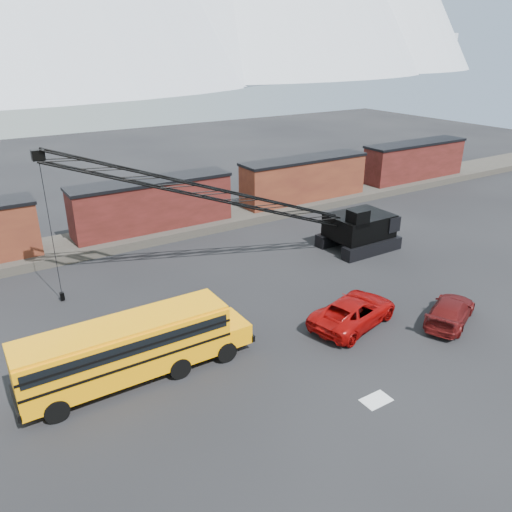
{
  "coord_description": "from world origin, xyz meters",
  "views": [
    {
      "loc": [
        -14.12,
        -16.77,
        15.2
      ],
      "look_at": [
        1.12,
        7.43,
        3.0
      ],
      "focal_mm": 35.0,
      "sensor_mm": 36.0,
      "label": 1
    }
  ],
  "objects_px": {
    "school_bus": "(133,347)",
    "maroon_suv": "(450,311)",
    "red_pickup": "(354,311)",
    "crawler_crane": "(222,196)"
  },
  "relations": [
    {
      "from": "school_bus",
      "to": "red_pickup",
      "type": "height_order",
      "value": "school_bus"
    },
    {
      "from": "school_bus",
      "to": "maroon_suv",
      "type": "xyz_separation_m",
      "value": [
        17.54,
        -4.71,
        -1.05
      ]
    },
    {
      "from": "maroon_suv",
      "to": "crawler_crane",
      "type": "xyz_separation_m",
      "value": [
        -7.83,
        13.3,
        4.94
      ]
    },
    {
      "from": "maroon_suv",
      "to": "red_pickup",
      "type": "bearing_deg",
      "value": 35.45
    },
    {
      "from": "crawler_crane",
      "to": "maroon_suv",
      "type": "bearing_deg",
      "value": -59.49
    },
    {
      "from": "red_pickup",
      "to": "maroon_suv",
      "type": "relative_size",
      "value": 1.19
    },
    {
      "from": "school_bus",
      "to": "maroon_suv",
      "type": "bearing_deg",
      "value": -15.04
    },
    {
      "from": "school_bus",
      "to": "crawler_crane",
      "type": "distance_m",
      "value": 13.53
    },
    {
      "from": "red_pickup",
      "to": "crawler_crane",
      "type": "bearing_deg",
      "value": 1.18
    },
    {
      "from": "school_bus",
      "to": "maroon_suv",
      "type": "distance_m",
      "value": 18.2
    }
  ]
}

